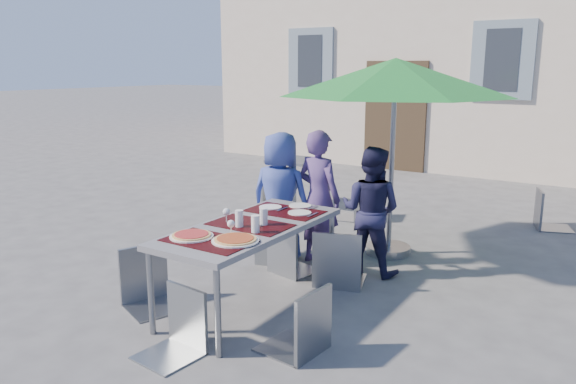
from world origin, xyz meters
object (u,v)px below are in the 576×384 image
Objects in this scene: child_1 at (319,198)px; chair_0 at (274,220)px; child_2 at (371,211)px; bg_chair_r_0 at (352,176)px; chair_5 at (175,284)px; chair_1 at (289,222)px; chair_3 at (146,242)px; dining_table at (250,231)px; bg_chair_l_0 at (273,173)px; patio_umbrella at (395,79)px; cafe_table_0 at (294,174)px; pizza_near_right at (235,240)px; child_0 at (280,197)px; chair_4 at (303,281)px; pizza_near_left at (191,235)px; chair_2 at (339,224)px; bg_chair_l_1 at (549,186)px.

chair_0 is at bearing 46.34° from child_1.
child_1 is at bearing 37.67° from chair_0.
child_2 is 2.11m from bg_chair_r_0.
child_1 is at bearing 92.49° from chair_5.
chair_1 is 0.94× the size of chair_3.
bg_chair_l_0 is at bearing 121.17° from dining_table.
patio_umbrella reaches higher than chair_0.
dining_table is 1.31m from child_1.
bg_chair_r_0 reaches higher than bg_chair_l_0.
chair_1 reaches higher than chair_0.
cafe_table_0 is 0.71× the size of bg_chair_r_0.
patio_umbrella is (0.43, 2.98, 1.42)m from chair_5.
pizza_near_right is 1.78m from child_0.
patio_umbrella is at bearing -118.40° from child_1.
cafe_table_0 is at bearing 102.71° from chair_3.
chair_4 is at bearing 124.97° from child_1.
pizza_near_left is 0.36× the size of chair_4.
dining_table is 3.71m from bg_chair_l_0.
chair_4 is at bearing -30.27° from dining_table.
chair_1 is 0.92× the size of bg_chair_r_0.
chair_2 is 1.04× the size of bg_chair_r_0.
dining_table is 1.31× the size of child_0.
chair_3 is at bearing 172.97° from pizza_near_left.
chair_5 is 0.96× the size of bg_chair_l_1.
pizza_near_right is 4.83m from bg_chair_l_1.
patio_umbrella is at bearing -123.07° from bg_chair_l_1.
child_2 is 1.85m from chair_4.
pizza_near_right is 0.52× the size of cafe_table_0.
child_0 is at bearing -139.26° from patio_umbrella.
chair_4 is 1.35× the size of cafe_table_0.
child_0 is at bearing 127.85° from chair_4.
chair_0 is 2.13m from bg_chair_r_0.
chair_0 is 0.35m from chair_1.
child_0 is at bearing -53.91° from bg_chair_l_0.
chair_0 is 1.54m from chair_3.
chair_3 is (-1.22, -1.31, -0.04)m from chair_2.
child_2 is at bearing 54.25° from chair_3.
child_1 reaches higher than chair_3.
bg_chair_l_0 is (-2.39, 1.16, -1.45)m from patio_umbrella.
chair_4 is 0.38× the size of patio_umbrella.
chair_3 reaches higher than chair_4.
bg_chair_l_1 is (1.63, 4.54, -0.20)m from pizza_near_right.
dining_table is at bearing 92.23° from chair_5.
bg_chair_r_0 is 1.05× the size of bg_chair_l_1.
bg_chair_l_1 is (2.60, 4.57, -0.02)m from chair_3.
pizza_near_left is 0.25× the size of child_0.
chair_4 is (0.39, -1.32, -0.06)m from chair_2.
bg_chair_l_1 is (1.35, 2.08, -1.39)m from patio_umbrella.
chair_1 is at bearing 88.68° from pizza_near_left.
pizza_near_left is 5.05m from bg_chair_l_1.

